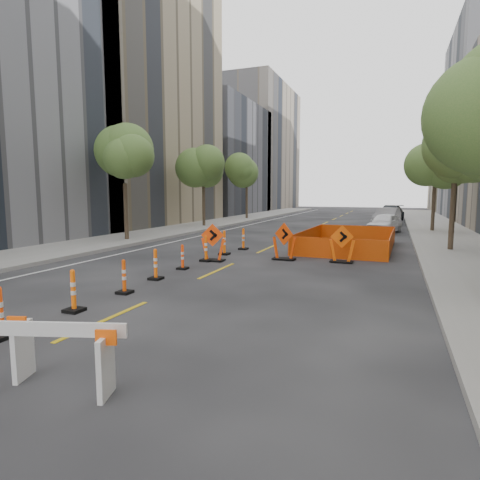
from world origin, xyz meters
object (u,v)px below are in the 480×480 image
at_px(channelizer_2, 73,291).
at_px(parked_car_near, 385,223).
at_px(chevron_sign_left, 213,243).
at_px(channelizer_5, 183,257).
at_px(channelizer_3, 124,277).
at_px(channelizer_7, 224,243).
at_px(channelizer_1, 0,312).
at_px(parked_car_far, 391,213).
at_px(channelizer_6, 206,248).
at_px(channelizer_4, 156,264).
at_px(parked_car_mid, 387,217).
at_px(channelizer_8, 243,239).
at_px(chevron_sign_center, 284,241).
at_px(barricade_board, 62,355).
at_px(chevron_sign_right, 342,244).

relative_size(channelizer_2, parked_car_near, 0.25).
relative_size(chevron_sign_left, parked_car_near, 0.38).
bearing_deg(channelizer_5, parked_car_near, 68.31).
bearing_deg(channelizer_3, channelizer_7, 91.24).
height_order(channelizer_1, channelizer_2, channelizer_1).
bearing_deg(channelizer_5, parked_car_far, 76.71).
xyz_separation_m(channelizer_6, parked_car_near, (6.53, 14.69, 0.15)).
bearing_deg(channelizer_2, channelizer_4, 92.23).
xyz_separation_m(channelizer_4, parked_car_far, (6.78, 30.80, 0.27)).
bearing_deg(channelizer_5, channelizer_7, 88.95).
distance_m(channelizer_2, channelizer_6, 7.43).
xyz_separation_m(channelizer_2, channelizer_7, (-0.13, 9.28, 0.04)).
bearing_deg(channelizer_2, channelizer_6, 91.12).
height_order(parked_car_near, parked_car_mid, parked_car_mid).
bearing_deg(channelizer_3, channelizer_4, 95.48).
bearing_deg(channelizer_4, channelizer_1, -88.84).
bearing_deg(chevron_sign_left, channelizer_4, -116.68).
distance_m(channelizer_3, channelizer_7, 7.43).
bearing_deg(parked_car_near, parked_car_far, 102.83).
height_order(channelizer_8, parked_car_far, parked_car_far).
xyz_separation_m(channelizer_1, channelizer_8, (0.13, 13.00, 0.01)).
height_order(channelizer_6, channelizer_8, channelizer_6).
distance_m(channelizer_3, chevron_sign_left, 5.72).
bearing_deg(channelizer_8, channelizer_7, -96.78).
bearing_deg(parked_car_mid, channelizer_2, -94.31).
bearing_deg(parked_car_far, channelizer_5, -96.60).
height_order(channelizer_2, parked_car_near, parked_car_near).
bearing_deg(channelizer_7, chevron_sign_left, -82.15).
bearing_deg(channelizer_6, parked_car_mid, 72.74).
bearing_deg(channelizer_2, channelizer_3, 88.96).
bearing_deg(channelizer_8, channelizer_3, -90.37).
height_order(chevron_sign_center, parked_car_mid, chevron_sign_center).
distance_m(channelizer_6, parked_car_near, 16.08).
bearing_deg(channelizer_1, barricade_board, -22.56).
relative_size(channelizer_6, parked_car_mid, 0.23).
bearing_deg(parked_car_near, channelizer_6, -99.96).
relative_size(channelizer_2, channelizer_4, 1.01).
distance_m(channelizer_8, barricade_board, 14.31).
distance_m(parked_car_near, parked_car_mid, 6.43).
relative_size(channelizer_7, barricade_board, 0.58).
distance_m(channelizer_3, channelizer_4, 1.87).
bearing_deg(channelizer_2, parked_car_mid, 77.33).
relative_size(channelizer_3, channelizer_4, 0.96).
distance_m(channelizer_5, chevron_sign_center, 4.46).
height_order(parked_car_near, parked_car_far, parked_car_far).
bearing_deg(chevron_sign_right, channelizer_8, 138.13).
bearing_deg(channelizer_5, channelizer_3, -86.48).
bearing_deg(channelizer_5, parked_car_mid, 73.94).
distance_m(channelizer_7, chevron_sign_center, 2.91).
distance_m(channelizer_5, parked_car_mid, 23.92).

